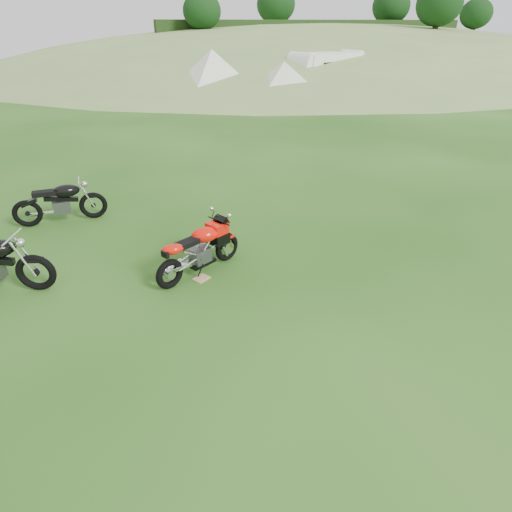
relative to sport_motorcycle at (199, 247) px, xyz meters
name	(u,v)px	position (x,y,z in m)	size (l,w,h in m)	color
ground	(281,309)	(0.90, -1.61, -0.55)	(120.00, 120.00, 0.00)	#1B460F
hillside	(321,64)	(24.90, 38.39, -0.55)	(80.00, 64.00, 8.00)	#668E48
hedgerow	(321,64)	(24.90, 38.39, -0.55)	(36.00, 1.20, 8.60)	black
sport_motorcycle	(199,247)	(0.00, 0.00, 0.00)	(1.83, 0.46, 1.10)	red
plywood_board	(201,278)	(-0.05, -0.22, -0.54)	(0.28, 0.22, 0.02)	tan
vintage_moto_c	(59,201)	(-2.32, 3.45, -0.03)	(1.97, 0.46, 1.04)	black
tent_mid	(213,75)	(6.41, 19.43, 0.80)	(3.11, 3.11, 2.69)	white
tent_right	(284,80)	(9.84, 16.87, 0.62)	(2.70, 2.70, 2.34)	silver
caravan	(326,73)	(13.92, 19.12, 0.68)	(5.23, 2.34, 2.45)	white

